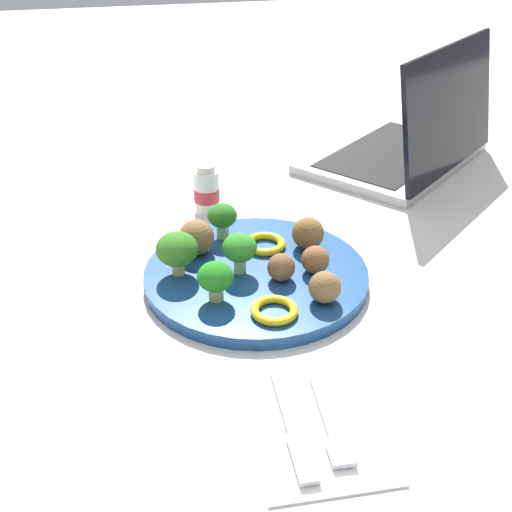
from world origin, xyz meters
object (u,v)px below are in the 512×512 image
plate (256,275)px  yogurt_bottle (207,191)px  broccoli_floret_far_rim (177,250)px  pepper_ring_mid_right (277,310)px  fork (331,422)px  pepper_ring_back_right (265,244)px  knife (293,426)px  broccoli_floret_near_rim (240,249)px  meatball_far_rim (196,237)px  meatball_center (308,233)px  napkin (310,422)px  broccoli_floret_back_right (216,278)px  laptop (408,143)px  meatball_mid_left (315,260)px  meatball_mid_right (325,287)px  meatball_front_left (281,267)px  broccoli_floret_center (222,217)px

plate → yogurt_bottle: size_ratio=3.65×
plate → broccoli_floret_far_rim: broccoli_floret_far_rim is taller
pepper_ring_mid_right → fork: bearing=3.6°
pepper_ring_back_right → knife: size_ratio=0.38×
pepper_ring_back_right → yogurt_bottle: bearing=-159.9°
broccoli_floret_near_rim → meatball_far_rim: broccoli_floret_near_rim is taller
plate → meatball_center: 0.09m
pepper_ring_back_right → fork: bearing=-1.8°
napkin → knife: bearing=-70.6°
meatball_center → pepper_ring_mid_right: 0.16m
plate → pepper_ring_back_right: size_ratio=5.08×
napkin → fork: 0.02m
meatball_far_rim → meatball_center: (0.02, 0.14, -0.00)m
broccoli_floret_back_right → fork: bearing=19.4°
plate → meatball_center: meatball_center is taller
broccoli_floret_far_rim → yogurt_bottle: 0.20m
meatball_far_rim → pepper_ring_back_right: 0.09m
yogurt_bottle → broccoli_floret_back_right: bearing=-6.3°
pepper_ring_back_right → plate: bearing=-23.9°
broccoli_floret_near_rim → broccoli_floret_back_right: bearing=-35.8°
broccoli_floret_near_rim → pepper_ring_mid_right: bearing=14.0°
fork → pepper_ring_back_right: bearing=178.2°
napkin → laptop: size_ratio=0.44×
meatball_mid_left → meatball_far_rim: (-0.08, -0.14, 0.01)m
broccoli_floret_near_rim → yogurt_bottle: size_ratio=0.67×
broccoli_floret_far_rim → meatball_mid_right: bearing=58.9°
meatball_center → meatball_front_left: (0.07, -0.05, -0.00)m
meatball_mid_left → fork: meatball_mid_left is taller
broccoli_floret_back_right → broccoli_floret_center: bearing=167.2°
broccoli_floret_near_rim → broccoli_floret_far_rim: (-0.01, -0.07, 0.00)m
plate → meatball_mid_left: meatball_mid_left is taller
fork → knife: size_ratio=0.83×
meatball_far_rim → yogurt_bottle: 0.15m
broccoli_floret_back_right → laptop: laptop is taller
plate → yogurt_bottle: yogurt_bottle is taller
meatball_far_rim → broccoli_floret_near_rim: bearing=38.6°
meatball_front_left → knife: (0.23, -0.05, -0.03)m
broccoli_floret_far_rim → meatball_front_left: broccoli_floret_far_rim is taller
broccoli_floret_center → pepper_ring_mid_right: 0.19m
broccoli_floret_center → pepper_ring_back_right: bearing=51.5°
pepper_ring_back_right → yogurt_bottle: yogurt_bottle is taller
meatball_mid_right → pepper_ring_mid_right: (0.01, -0.06, -0.01)m
broccoli_floret_back_right → napkin: size_ratio=0.28×
plate → meatball_front_left: bearing=42.3°
knife → yogurt_bottle: yogurt_bottle is taller
meatball_center → broccoli_floret_back_right: bearing=-55.9°
meatball_mid_right → meatball_front_left: size_ratio=1.10×
meatball_center → plate: bearing=-63.0°
broccoli_floret_center → broccoli_floret_far_rim: bearing=-41.0°
broccoli_floret_center → meatball_mid_right: size_ratio=1.29×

